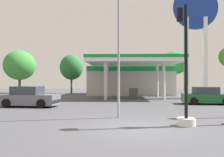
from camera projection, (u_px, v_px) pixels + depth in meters
ground_plane at (139, 127)px, 9.54m from camera, size 90.00×90.00×0.00m
gas_station at (130, 79)px, 31.56m from camera, size 11.22×14.42×4.39m
station_pole_sign at (195, 16)px, 25.15m from camera, size 4.79×0.56×13.65m
car_0 at (29, 97)px, 17.09m from camera, size 4.32×2.25×1.49m
car_1 at (207, 96)px, 18.91m from camera, size 4.04×2.08×1.40m
traffic_signal_1 at (185, 93)px, 9.87m from camera, size 0.78×0.78×5.13m
tree_0 at (20, 65)px, 35.30m from camera, size 4.73×4.73×6.47m
tree_1 at (71, 67)px, 33.96m from camera, size 3.35×3.35×5.71m
tree_2 at (119, 67)px, 33.81m from camera, size 3.10×3.10×5.42m
tree_3 at (174, 63)px, 35.14m from camera, size 4.26×4.26×6.28m
corner_streetlamp at (119, 26)px, 11.81m from camera, size 0.24×1.48×7.89m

